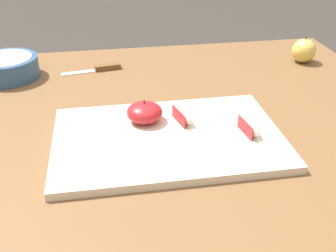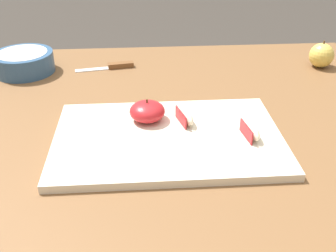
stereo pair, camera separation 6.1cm
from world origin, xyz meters
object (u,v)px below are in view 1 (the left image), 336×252
(apple_wedge_front, at_px, (250,127))
(apple_wedge_left, at_px, (183,116))
(ceramic_fruit_bowl, at_px, (7,67))
(apple_half_skin_up, at_px, (144,111))
(whole_apple_golden, at_px, (304,51))
(paring_knife, at_px, (103,68))
(cutting_board, at_px, (168,138))

(apple_wedge_front, bearing_deg, apple_wedge_left, 151.22)
(apple_wedge_front, xyz_separation_m, ceramic_fruit_bowl, (-0.52, 0.40, -0.00))
(apple_half_skin_up, bearing_deg, whole_apple_golden, 30.88)
(whole_apple_golden, bearing_deg, ceramic_fruit_bowl, 178.47)
(ceramic_fruit_bowl, bearing_deg, paring_knife, 2.46)
(cutting_board, xyz_separation_m, paring_knife, (-0.12, 0.39, -0.00))
(apple_wedge_left, height_order, apple_wedge_front, same)
(ceramic_fruit_bowl, bearing_deg, apple_wedge_front, -37.57)
(paring_knife, relative_size, ceramic_fruit_bowl, 1.02)
(apple_half_skin_up, distance_m, whole_apple_golden, 0.57)
(cutting_board, xyz_separation_m, apple_wedge_left, (0.04, 0.05, 0.02))
(apple_half_skin_up, xyz_separation_m, whole_apple_golden, (0.49, 0.29, -0.00))
(cutting_board, height_order, apple_wedge_front, apple_wedge_front)
(cutting_board, bearing_deg, apple_wedge_left, 49.98)
(apple_wedge_front, distance_m, paring_knife, 0.49)
(apple_half_skin_up, bearing_deg, ceramic_fruit_bowl, 135.81)
(apple_wedge_left, relative_size, whole_apple_golden, 0.87)
(paring_knife, relative_size, whole_apple_golden, 2.16)
(paring_knife, xyz_separation_m, ceramic_fruit_bowl, (-0.24, -0.01, 0.02))
(paring_knife, bearing_deg, ceramic_fruit_bowl, -177.54)
(apple_wedge_left, relative_size, ceramic_fruit_bowl, 0.41)
(cutting_board, bearing_deg, whole_apple_golden, 38.53)
(cutting_board, xyz_separation_m, ceramic_fruit_bowl, (-0.36, 0.38, 0.02))
(apple_half_skin_up, relative_size, apple_wedge_front, 1.13)
(apple_wedge_left, bearing_deg, cutting_board, -130.02)
(cutting_board, height_order, whole_apple_golden, whole_apple_golden)
(apple_wedge_left, xyz_separation_m, paring_knife, (-0.16, 0.34, -0.02))
(apple_wedge_front, relative_size, paring_knife, 0.40)
(apple_wedge_front, distance_m, whole_apple_golden, 0.48)
(apple_half_skin_up, distance_m, apple_wedge_left, 0.08)
(apple_wedge_front, bearing_deg, whole_apple_golden, 52.19)
(cutting_board, relative_size, apple_half_skin_up, 6.03)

